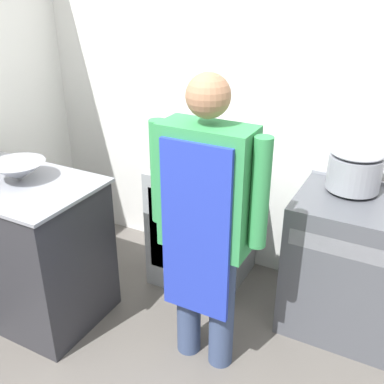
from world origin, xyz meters
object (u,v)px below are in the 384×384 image
Objects in this scene: stove at (376,272)px; mixing_bowl at (18,171)px; fridge_unit at (203,224)px; stock_pot at (355,168)px; person_cook at (206,216)px.

mixing_bowl is (-2.01, -0.79, 0.55)m from stove.
fridge_unit is at bearing 45.40° from mixing_bowl.
stock_pot reaches higher than stove.
mixing_bowl reaches higher than stove.
mixing_bowl is at bearing -158.49° from stove.
fridge_unit is (-1.19, 0.04, -0.00)m from stove.
stove is 2.23m from mixing_bowl.
person_cook is at bearing -140.15° from stove.
mixing_bowl is at bearing -174.61° from person_cook.
fridge_unit is 0.53× the size of person_cook.
fridge_unit is 0.95m from person_cook.
person_cook reaches higher than mixing_bowl.
stove is 1.17m from person_cook.
person_cook is at bearing 5.39° from mixing_bowl.
stove is 1.17× the size of fridge_unit.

